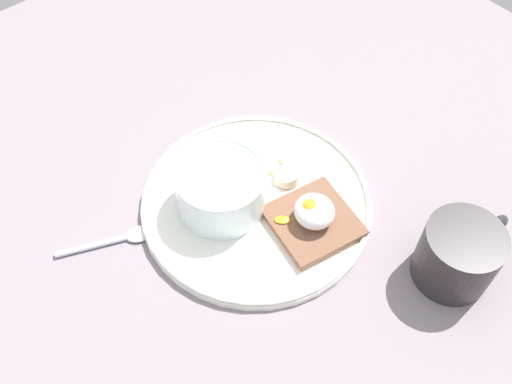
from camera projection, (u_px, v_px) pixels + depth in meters
The scene contains 12 objects.
ground_plane at pixel (256, 210), 75.07cm from camera, with size 120.00×120.00×2.00cm, color gray.
plate at pixel (256, 202), 73.62cm from camera, with size 29.74×29.74×1.60cm.
oatmeal_bowl at pixel (221, 189), 70.60cm from camera, with size 11.38×11.38×6.52cm.
toast_slice at pixel (313, 221), 70.80cm from camera, with size 11.63×11.63×1.21cm.
poached_egg at pixel (314, 211), 68.95cm from camera, with size 6.01×6.26×3.65cm.
banana_slice_front at pixel (271, 163), 76.65cm from camera, with size 4.81×4.81×0.89cm.
banana_slice_left at pixel (291, 161), 76.51cm from camera, with size 4.25×4.28×1.68cm.
banana_slice_back at pixel (276, 147), 78.07cm from camera, with size 4.95×4.93×1.57cm.
banana_slice_right at pixel (286, 176), 74.92cm from camera, with size 4.08×3.97×1.71cm.
banana_slice_inner at pixel (256, 152), 77.67cm from camera, with size 3.51×3.51×1.10cm.
coffee_mug at pixel (459, 254), 65.15cm from camera, with size 9.12×12.42×8.15cm.
spoon at pixel (118, 239), 70.76cm from camera, with size 6.38×11.85×0.80cm.
Camera 1 is at (-32.23, 27.73, 62.92)cm, focal length 40.00 mm.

